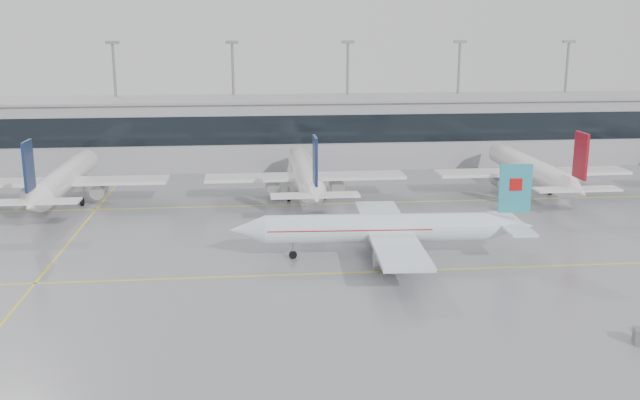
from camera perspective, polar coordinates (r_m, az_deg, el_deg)
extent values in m
plane|color=gray|center=(74.79, 0.93, -5.89)|extent=(320.00, 320.00, 0.00)
cube|color=yellow|center=(74.78, 0.93, -5.89)|extent=(120.00, 0.25, 0.01)
cube|color=yellow|center=(103.41, -1.00, -0.35)|extent=(120.00, 0.25, 0.01)
cube|color=yellow|center=(91.22, -19.33, -3.05)|extent=(0.25, 60.00, 0.01)
cube|color=#959599|center=(133.61, -2.16, 5.46)|extent=(180.00, 15.00, 12.00)
cube|color=black|center=(125.94, -1.95, 5.65)|extent=(180.00, 0.20, 5.00)
cube|color=gray|center=(132.87, -2.18, 8.10)|extent=(182.00, 16.00, 0.40)
cylinder|color=gray|center=(140.89, -15.97, 7.42)|extent=(0.50, 0.50, 22.00)
cube|color=gray|center=(140.22, -16.28, 12.01)|extent=(2.40, 1.00, 0.60)
cylinder|color=gray|center=(138.73, -6.92, 7.75)|extent=(0.50, 0.50, 22.00)
cube|color=gray|center=(138.05, -7.06, 12.42)|extent=(2.40, 1.00, 0.60)
cylinder|color=gray|center=(140.04, 2.20, 7.89)|extent=(0.50, 0.50, 22.00)
cube|color=gray|center=(139.36, 2.24, 12.52)|extent=(2.40, 1.00, 0.60)
cylinder|color=gray|center=(144.71, 10.94, 7.84)|extent=(0.50, 0.50, 22.00)
cube|color=gray|center=(144.06, 11.15, 12.32)|extent=(2.40, 1.00, 0.60)
cylinder|color=gray|center=(152.45, 18.97, 7.64)|extent=(0.50, 0.50, 22.00)
cube|color=gray|center=(151.83, 19.30, 11.88)|extent=(2.40, 1.00, 0.60)
cylinder|color=silver|center=(79.10, 4.49, -2.26)|extent=(24.51, 4.35, 3.20)
cone|color=silver|center=(78.54, -5.85, -2.40)|extent=(4.15, 3.39, 3.20)
cone|color=silver|center=(82.38, 14.89, -2.04)|extent=(5.75, 3.46, 3.20)
cube|color=silver|center=(79.42, 5.55, -2.52)|extent=(6.25, 26.63, 0.45)
cube|color=silver|center=(82.37, 15.03, -1.83)|extent=(3.28, 10.28, 0.25)
cube|color=teal|center=(81.48, 15.34, 0.90)|extent=(3.61, 0.52, 5.46)
cylinder|color=#999999|center=(75.25, 5.69, -4.64)|extent=(3.70, 2.27, 2.10)
cylinder|color=#999999|center=(84.32, 4.72, -2.60)|extent=(3.70, 2.27, 2.10)
cylinder|color=gray|center=(79.10, -2.18, -3.94)|extent=(0.20, 0.20, 1.34)
cylinder|color=black|center=(79.30, -2.17, -4.40)|extent=(0.91, 0.34, 0.90)
cylinder|color=gray|center=(77.63, 6.54, -4.29)|extent=(0.24, 0.24, 1.34)
cylinder|color=black|center=(77.84, 6.53, -4.76)|extent=(1.12, 0.50, 1.10)
cylinder|color=gray|center=(82.53, 5.95, -3.18)|extent=(0.24, 0.24, 1.34)
cylinder|color=black|center=(82.72, 5.94, -3.63)|extent=(1.12, 0.50, 1.10)
cube|color=#B70F0F|center=(81.38, 15.36, 1.22)|extent=(1.42, 0.52, 1.40)
cube|color=#B70F0F|center=(78.71, 2.32, -2.16)|extent=(18.13, 4.08, 0.12)
cylinder|color=white|center=(110.40, -19.66, 1.77)|extent=(3.59, 27.36, 3.59)
cone|color=white|center=(125.41, -18.01, 3.24)|extent=(3.59, 4.00, 3.59)
cone|color=white|center=(94.87, -21.96, -0.28)|extent=(3.59, 5.60, 3.59)
cube|color=white|center=(109.06, -19.83, 1.40)|extent=(29.64, 5.00, 0.45)
cube|color=white|center=(94.61, -22.01, -0.13)|extent=(11.40, 2.80, 0.25)
cube|color=#122146|center=(93.52, -22.29, 2.55)|extent=(0.35, 3.60, 6.12)
cylinder|color=#999999|center=(111.10, -22.11, 0.62)|extent=(2.10, 3.60, 2.10)
cylinder|color=#999999|center=(108.77, -17.25, 0.76)|extent=(2.10, 3.60, 2.10)
cylinder|color=gray|center=(121.08, -18.40, 1.61)|extent=(0.20, 0.20, 1.56)
cylinder|color=black|center=(121.24, -18.37, 1.25)|extent=(0.30, 0.90, 0.90)
cylinder|color=gray|center=(109.21, -21.19, 0.18)|extent=(0.24, 0.24, 1.56)
cylinder|color=black|center=(109.38, -21.15, -0.21)|extent=(0.45, 1.10, 1.10)
cylinder|color=gray|center=(107.93, -18.53, 0.25)|extent=(0.24, 0.24, 1.56)
cylinder|color=black|center=(108.10, -18.50, -0.15)|extent=(0.45, 1.10, 1.10)
cylinder|color=white|center=(107.44, -1.23, 2.26)|extent=(3.59, 27.36, 3.59)
cone|color=white|center=(122.80, -1.81, 3.69)|extent=(3.59, 4.00, 3.59)
cone|color=white|center=(91.40, -0.41, 0.23)|extent=(3.59, 5.60, 3.59)
cube|color=white|center=(106.05, -1.17, 1.89)|extent=(29.64, 5.00, 0.45)
cube|color=white|center=(91.13, -0.40, 0.38)|extent=(11.40, 2.80, 0.25)
cube|color=#122146|center=(90.00, -0.39, 3.18)|extent=(0.35, 3.60, 6.12)
cylinder|color=#999999|center=(106.59, -3.76, 1.09)|extent=(2.10, 3.60, 2.10)
cylinder|color=#999999|center=(107.33, 1.37, 1.21)|extent=(2.10, 3.60, 2.10)
cylinder|color=gray|center=(118.38, -1.64, 2.05)|extent=(0.20, 0.20, 1.56)
cylinder|color=black|center=(118.54, -1.63, 1.68)|extent=(0.30, 0.90, 0.90)
cylinder|color=gray|center=(105.35, -2.53, 0.64)|extent=(0.24, 0.24, 1.56)
cylinder|color=black|center=(105.53, -2.52, 0.23)|extent=(0.45, 1.10, 1.10)
cylinder|color=gray|center=(105.76, 0.29, 0.71)|extent=(0.24, 0.24, 1.56)
cylinder|color=black|center=(105.93, 0.29, 0.30)|extent=(0.45, 1.10, 1.10)
cylinder|color=white|center=(115.52, 16.36, 2.51)|extent=(3.59, 27.36, 3.59)
cone|color=white|center=(129.94, 13.81, 3.86)|extent=(3.59, 4.00, 3.59)
cone|color=white|center=(100.78, 19.82, 0.68)|extent=(3.59, 5.60, 3.59)
cube|color=white|center=(114.24, 16.63, 2.17)|extent=(29.64, 5.00, 0.45)
cube|color=white|center=(100.54, 19.88, 0.82)|extent=(11.40, 2.80, 0.25)
cube|color=maroon|center=(99.52, 20.14, 3.35)|extent=(0.35, 3.60, 6.12)
cylinder|color=#999999|center=(113.26, 14.23, 1.45)|extent=(2.10, 3.60, 2.10)
cylinder|color=#999999|center=(116.87, 18.67, 1.52)|extent=(2.10, 3.60, 2.10)
cylinder|color=gray|center=(125.77, 14.49, 2.31)|extent=(0.20, 0.20, 1.56)
cylinder|color=black|center=(125.92, 14.47, 1.96)|extent=(0.30, 0.90, 0.90)
cylinder|color=gray|center=(112.78, 15.52, 1.02)|extent=(0.24, 0.24, 1.56)
cylinder|color=black|center=(112.95, 15.50, 0.64)|extent=(0.45, 1.10, 1.10)
cylinder|color=gray|center=(114.76, 17.95, 1.06)|extent=(0.24, 0.24, 1.56)
cylinder|color=black|center=(114.92, 17.92, 0.69)|extent=(0.45, 1.10, 1.10)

